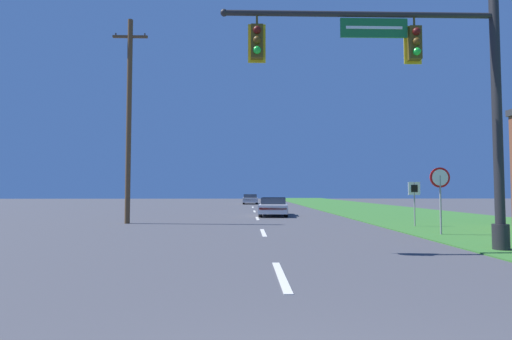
{
  "coord_description": "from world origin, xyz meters",
  "views": [
    {
      "loc": [
        -0.69,
        -1.9,
        1.68
      ],
      "look_at": [
        0.0,
        25.39,
        3.08
      ],
      "focal_mm": 28.0,
      "sensor_mm": 36.0,
      "label": 1
    }
  ],
  "objects_px": {
    "route_sign_post": "(414,194)",
    "car_ahead": "(273,207)",
    "far_car": "(250,199)",
    "stop_sign": "(440,185)",
    "utility_pole_near": "(129,117)",
    "signal_mast": "(430,90)"
  },
  "relations": [
    {
      "from": "utility_pole_near",
      "to": "far_car",
      "type": "bearing_deg",
      "value": 77.38
    },
    {
      "from": "route_sign_post",
      "to": "signal_mast",
      "type": "bearing_deg",
      "value": -109.51
    },
    {
      "from": "stop_sign",
      "to": "utility_pole_near",
      "type": "xyz_separation_m",
      "value": [
        -13.31,
        5.74,
        3.59
      ]
    },
    {
      "from": "route_sign_post",
      "to": "utility_pole_near",
      "type": "distance_m",
      "value": 14.53
    },
    {
      "from": "signal_mast",
      "to": "car_ahead",
      "type": "xyz_separation_m",
      "value": [
        -3.37,
        15.67,
        -3.9
      ]
    },
    {
      "from": "car_ahead",
      "to": "utility_pole_near",
      "type": "height_order",
      "value": "utility_pole_near"
    },
    {
      "from": "car_ahead",
      "to": "stop_sign",
      "type": "xyz_separation_m",
      "value": [
        5.45,
        -11.88,
        1.26
      ]
    },
    {
      "from": "stop_sign",
      "to": "utility_pole_near",
      "type": "height_order",
      "value": "utility_pole_near"
    },
    {
      "from": "far_car",
      "to": "car_ahead",
      "type": "bearing_deg",
      "value": -86.78
    },
    {
      "from": "stop_sign",
      "to": "utility_pole_near",
      "type": "relative_size",
      "value": 0.24
    },
    {
      "from": "far_car",
      "to": "stop_sign",
      "type": "xyz_separation_m",
      "value": [
        6.75,
        -35.07,
        1.26
      ]
    },
    {
      "from": "route_sign_post",
      "to": "far_car",
      "type": "bearing_deg",
      "value": 102.89
    },
    {
      "from": "signal_mast",
      "to": "car_ahead",
      "type": "height_order",
      "value": "signal_mast"
    },
    {
      "from": "car_ahead",
      "to": "stop_sign",
      "type": "height_order",
      "value": "stop_sign"
    },
    {
      "from": "stop_sign",
      "to": "car_ahead",
      "type": "bearing_deg",
      "value": 114.63
    },
    {
      "from": "stop_sign",
      "to": "route_sign_post",
      "type": "height_order",
      "value": "stop_sign"
    },
    {
      "from": "signal_mast",
      "to": "stop_sign",
      "type": "height_order",
      "value": "signal_mast"
    },
    {
      "from": "far_car",
      "to": "route_sign_post",
      "type": "distance_m",
      "value": 32.46
    },
    {
      "from": "signal_mast",
      "to": "far_car",
      "type": "xyz_separation_m",
      "value": [
        -4.67,
        38.86,
        -3.9
      ]
    },
    {
      "from": "utility_pole_near",
      "to": "signal_mast",
      "type": "bearing_deg",
      "value": -40.32
    },
    {
      "from": "car_ahead",
      "to": "far_car",
      "type": "relative_size",
      "value": 1.09
    },
    {
      "from": "route_sign_post",
      "to": "car_ahead",
      "type": "bearing_deg",
      "value": 125.1
    }
  ]
}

